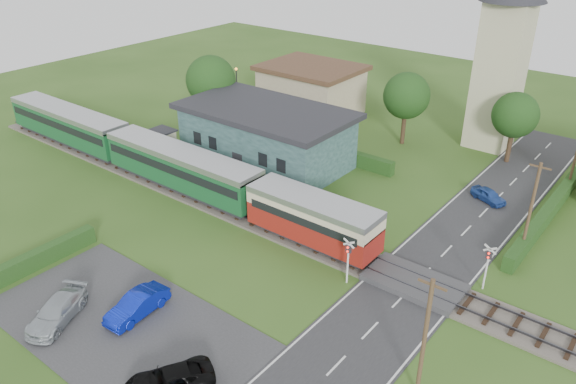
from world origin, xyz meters
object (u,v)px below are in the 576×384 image
Objects in this scene: crossing_signal_near at (348,255)px; car_park_dark at (169,382)px; equipment_hut at (162,143)px; church_tower at (505,43)px; crossing_signal_far at (488,261)px; car_park_silver at (57,311)px; pedestrian_near at (294,198)px; pedestrian_far at (193,156)px; car_park_blue at (137,305)px; car_on_road at (489,195)px; train at (157,158)px; house_west at (311,89)px; station_building at (266,135)px.

crossing_signal_near is 0.72× the size of car_park_dark.
equipment_hut is 33.48m from church_tower.
church_tower reaches higher than crossing_signal_far.
car_park_silver is 2.52× the size of pedestrian_near.
pedestrian_far is (-20.52, 5.87, -0.78)m from crossing_signal_near.
crossing_signal_far is (31.60, -0.81, 0.39)m from equipment_hut.
crossing_signal_far is 1.82× the size of pedestrian_near.
pedestrian_far is (3.88, 0.26, -0.39)m from equipment_hut.
equipment_hut is 22.95m from car_park_blue.
crossing_signal_far is at bearing -69.98° from church_tower.
church_tower is 5.63× the size of car_on_road.
equipment_hut is 0.06× the size of train.
crossing_signal_near is (1.40, -28.41, -8.08)m from church_tower.
church_tower is 30.86m from pedestrian_far.
crossing_signal_far reaches higher than pedestrian_near.
house_west reaches higher than car_on_road.
car_on_road is at bearing 39.64° from car_park_silver.
car_on_road is at bearing 109.18° from crossing_signal_far.
equipment_hut reaches higher than pedestrian_near.
pedestrian_near is (-11.36, -11.42, 0.77)m from car_on_road.
car_park_blue is 6.63m from car_park_dark.
crossing_signal_near reaches higher than pedestrian_far.
pedestrian_far reaches higher than pedestrian_near.
car_park_dark is at bearing -98.64° from crossing_signal_near.
church_tower is (19.86, 26.00, 8.05)m from train.
station_building is 23.47m from car_park_blue.
car_park_silver is at bearing -55.75° from equipment_hut.
crossing_signal_near is at bearing 111.23° from car_park_dark.
crossing_signal_far is 0.79× the size of car_park_blue.
train is (-4.86, -8.99, -0.52)m from station_building.
crossing_signal_far is at bearing -75.67° from pedestrian_far.
church_tower is (23.00, 22.80, 8.48)m from equipment_hut.
car_on_road is at bearing 21.62° from equipment_hut.
pedestrian_far is at bearing 177.79° from crossing_signal_far.
train is 10.38× the size of car_park_blue.
car_park_silver is at bearing -58.15° from train.
train is at bearing -89.65° from house_west.
equipment_hut reaches higher than car_park_silver.
pedestrian_near is at bearing -57.04° from house_west.
crossing_signal_far reaches higher than car_park_blue.
station_building reaches higher than equipment_hut.
house_west is 26.18m from car_on_road.
car_park_silver is 9.26m from car_park_dark.
train is 13.18× the size of crossing_signal_far.
car_park_dark is (-9.21, -18.04, -1.43)m from crossing_signal_far.
equipment_hut is 0.56× the size of car_park_silver.
pedestrian_far is (-4.12, -5.53, -1.34)m from station_building.
car_park_silver is at bearing -103.18° from church_tower.
crossing_signal_near is 0.72× the size of car_park_silver.
pedestrian_near is at bearing -1.79° from equipment_hut.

